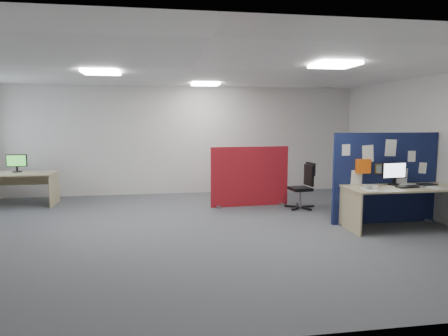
{
  "coord_description": "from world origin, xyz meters",
  "views": [
    {
      "loc": [
        -0.54,
        -6.63,
        1.88
      ],
      "look_at": [
        0.61,
        0.49,
        1.0
      ],
      "focal_mm": 32.0,
      "sensor_mm": 36.0,
      "label": 1
    }
  ],
  "objects": [
    {
      "name": "red_divider",
      "position": [
        1.38,
        1.75,
        0.64
      ],
      "size": [
        1.73,
        0.3,
        1.29
      ],
      "rotation": [
        0.0,
        0.0,
        0.06
      ],
      "color": "maroon",
      "rests_on": "floor"
    },
    {
      "name": "paper_tray",
      "position": [
        4.13,
        -0.31,
        0.74
      ],
      "size": [
        0.31,
        0.26,
        0.01
      ],
      "primitive_type": "cube",
      "rotation": [
        0.0,
        0.0,
        0.14
      ],
      "color": "black",
      "rests_on": "main_desk"
    },
    {
      "name": "wall_front",
      "position": [
        0.0,
        -3.5,
        1.35
      ],
      "size": [
        9.0,
        0.02,
        2.7
      ],
      "primitive_type": "cube",
      "color": "silver",
      "rests_on": "floor"
    },
    {
      "name": "main_desk",
      "position": [
        3.58,
        -0.38,
        0.57
      ],
      "size": [
        1.98,
        0.88,
        0.73
      ],
      "color": "tan",
      "rests_on": "floor"
    },
    {
      "name": "monitor_main",
      "position": [
        3.52,
        -0.24,
        0.96
      ],
      "size": [
        0.46,
        0.19,
        0.41
      ],
      "rotation": [
        0.0,
        0.0,
        0.06
      ],
      "color": "black",
      "rests_on": "main_desk"
    },
    {
      "name": "office_chair",
      "position": [
        2.46,
        1.32,
        0.54
      ],
      "size": [
        0.62,
        0.63,
        0.96
      ],
      "rotation": [
        0.0,
        0.0,
        0.12
      ],
      "color": "black",
      "rests_on": "floor"
    },
    {
      "name": "ceiling_lights",
      "position": [
        0.33,
        0.67,
        2.67
      ],
      "size": [
        4.1,
        4.1,
        0.04
      ],
      "color": "white",
      "rests_on": "ceiling"
    },
    {
      "name": "desk_papers",
      "position": [
        3.33,
        -0.43,
        0.73
      ],
      "size": [
        1.41,
        0.85,
        0.0
      ],
      "color": "white",
      "rests_on": "main_desk"
    },
    {
      "name": "monitor_second",
      "position": [
        -3.65,
        2.66,
        0.95
      ],
      "size": [
        0.43,
        0.19,
        0.39
      ],
      "rotation": [
        0.0,
        0.0,
        0.0
      ],
      "color": "black",
      "rests_on": "second_desk"
    },
    {
      "name": "wall_right",
      "position": [
        4.5,
        0.0,
        1.35
      ],
      "size": [
        0.02,
        7.0,
        2.7
      ],
      "primitive_type": "cube",
      "color": "silver",
      "rests_on": "floor"
    },
    {
      "name": "ceiling",
      "position": [
        0.0,
        0.0,
        2.7
      ],
      "size": [
        9.0,
        7.0,
        0.02
      ],
      "primitive_type": "cube",
      "color": "white",
      "rests_on": "wall_back"
    },
    {
      "name": "wall_back",
      "position": [
        0.0,
        3.5,
        1.35
      ],
      "size": [
        9.0,
        0.02,
        2.7
      ],
      "primitive_type": "cube",
      "color": "silver",
      "rests_on": "floor"
    },
    {
      "name": "mouse",
      "position": [
        3.83,
        -0.57,
        0.74
      ],
      "size": [
        0.1,
        0.06,
        0.03
      ],
      "primitive_type": "cube",
      "rotation": [
        0.0,
        0.0,
        0.04
      ],
      "color": "gray",
      "rests_on": "main_desk"
    },
    {
      "name": "second_desk",
      "position": [
        -3.68,
        2.58,
        0.56
      ],
      "size": [
        1.69,
        0.85,
        0.73
      ],
      "color": "tan",
      "rests_on": "floor"
    },
    {
      "name": "floor",
      "position": [
        0.0,
        0.0,
        0.0
      ],
      "size": [
        9.0,
        9.0,
        0.0
      ],
      "primitive_type": "plane",
      "color": "#4B4E52",
      "rests_on": "ground"
    },
    {
      "name": "keyboard",
      "position": [
        3.65,
        -0.51,
        0.74
      ],
      "size": [
        0.46,
        0.21,
        0.02
      ],
      "primitive_type": "cube",
      "rotation": [
        0.0,
        0.0,
        0.08
      ],
      "color": "black",
      "rests_on": "main_desk"
    },
    {
      "name": "navy_divider",
      "position": [
        3.46,
        -0.03,
        0.83
      ],
      "size": [
        1.99,
        0.3,
        1.64
      ],
      "color": "#10133E",
      "rests_on": "floor"
    }
  ]
}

